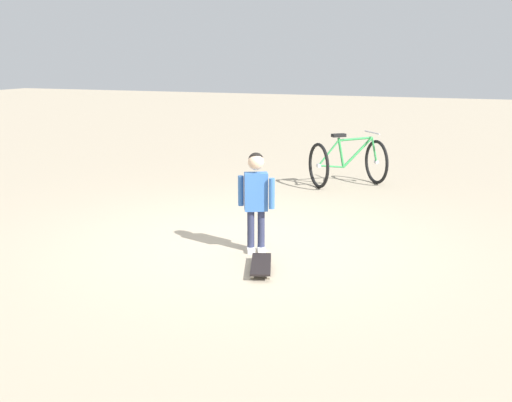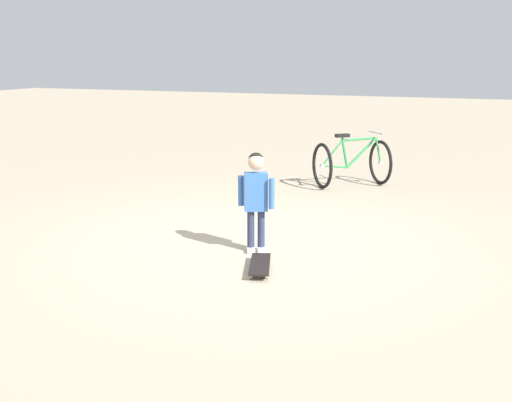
# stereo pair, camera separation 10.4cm
# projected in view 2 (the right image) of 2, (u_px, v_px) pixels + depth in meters

# --- Properties ---
(ground_plane) EXTENTS (50.00, 50.00, 0.00)m
(ground_plane) POSITION_uv_depth(u_px,v_px,m) (251.00, 242.00, 6.85)
(ground_plane) COLOR tan
(child_person) EXTENTS (0.41, 0.25, 1.06)m
(child_person) POSITION_uv_depth(u_px,v_px,m) (256.00, 191.00, 6.37)
(child_person) COLOR #2D3351
(child_person) RESTS_ON ground
(skateboard) EXTENTS (0.39, 0.66, 0.07)m
(skateboard) POSITION_uv_depth(u_px,v_px,m) (260.00, 265.00, 5.93)
(skateboard) COLOR black
(skateboard) RESTS_ON ground
(bicycle_mid) EXTENTS (1.28, 1.23, 0.85)m
(bicycle_mid) POSITION_uv_depth(u_px,v_px,m) (352.00, 162.00, 9.67)
(bicycle_mid) COLOR black
(bicycle_mid) RESTS_ON ground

